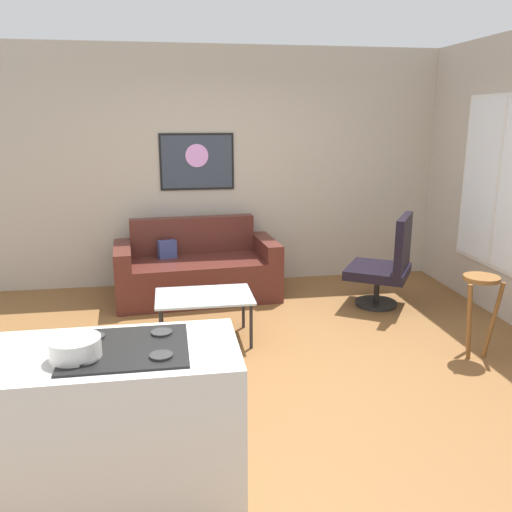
# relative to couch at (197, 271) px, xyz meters

# --- Properties ---
(ground) EXTENTS (6.40, 6.40, 0.04)m
(ground) POSITION_rel_couch_xyz_m (0.42, -1.84, -0.32)
(ground) COLOR brown
(back_wall) EXTENTS (6.40, 0.05, 2.80)m
(back_wall) POSITION_rel_couch_xyz_m (0.42, 0.59, 1.10)
(back_wall) COLOR #BAAF9D
(back_wall) RESTS_ON ground
(couch) EXTENTS (1.85, 0.97, 0.87)m
(couch) POSITION_rel_couch_xyz_m (0.00, 0.00, 0.00)
(couch) COLOR #50221C
(couch) RESTS_ON ground
(coffee_table) EXTENTS (0.87, 0.58, 0.44)m
(coffee_table) POSITION_rel_couch_xyz_m (0.00, -1.25, 0.10)
(coffee_table) COLOR silver
(coffee_table) RESTS_ON ground
(armchair) EXTENTS (0.87, 0.88, 1.01)m
(armchair) POSITION_rel_couch_xyz_m (1.99, -0.66, 0.17)
(armchair) COLOR black
(armchair) RESTS_ON ground
(bar_stool) EXTENTS (0.34, 0.33, 0.72)m
(bar_stool) POSITION_rel_couch_xyz_m (2.26, -1.96, 0.23)
(bar_stool) COLOR brown
(bar_stool) RESTS_ON ground
(kitchen_counter) EXTENTS (1.72, 0.65, 0.92)m
(kitchen_counter) POSITION_rel_couch_xyz_m (-0.82, -3.35, 0.15)
(kitchen_counter) COLOR silver
(kitchen_counter) RESTS_ON ground
(mixing_bowl) EXTENTS (0.24, 0.24, 0.11)m
(mixing_bowl) POSITION_rel_couch_xyz_m (-0.74, -3.42, 0.65)
(mixing_bowl) COLOR silver
(mixing_bowl) RESTS_ON kitchen_counter
(wall_painting) EXTENTS (0.87, 0.03, 0.66)m
(wall_painting) POSITION_rel_couch_xyz_m (0.07, 0.54, 1.19)
(wall_painting) COLOR black
(window) EXTENTS (0.03, 1.33, 1.75)m
(window) POSITION_rel_couch_xyz_m (3.01, -0.94, 1.05)
(window) COLOR silver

